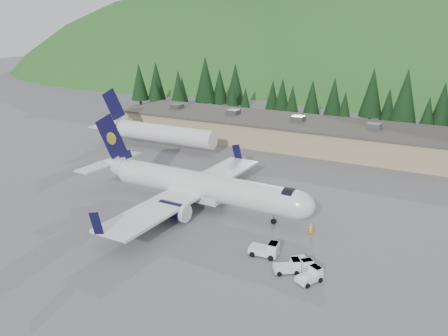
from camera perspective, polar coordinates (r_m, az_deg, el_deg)
The scene contains 10 objects.
ground at distance 59.68m, azimuth -2.76°, elevation -5.22°, with size 600.00×600.00×0.00m, color slate.
airliner at distance 59.07m, azimuth -3.63°, elevation -2.30°, with size 34.50×32.30×11.48m.
second_airliner at distance 89.50m, azimuth -9.22°, elevation 4.71°, with size 27.50×11.00×10.05m.
baggage_tug_a at distance 47.74m, azimuth 5.56°, elevation -10.56°, with size 3.24×2.13×1.65m.
baggage_tug_b at distance 45.99m, azimuth 10.40°, elevation -12.16°, with size 2.67×2.74×1.36m.
baggage_tug_c at distance 44.13m, azimuth 11.29°, elevation -13.60°, with size 2.40×2.89×1.38m.
terminal_building at distance 93.60m, azimuth 6.68°, elevation 4.96°, with size 71.00×17.00×6.10m.
baggage_tug_d at distance 45.21m, azimuth 8.50°, elevation -12.60°, with size 2.90×2.55×1.39m.
ramp_worker at distance 52.52m, azimuth 11.24°, elevation -7.94°, with size 0.61×0.40×1.66m, color gold.
tree_line at distance 113.20m, azimuth 13.29°, elevation 9.35°, with size 111.42×16.16×14.51m.
Camera 1 is at (28.64, -46.82, 23.44)m, focal length 35.00 mm.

